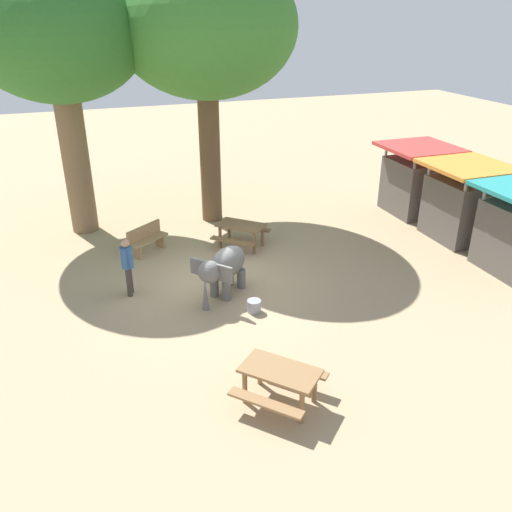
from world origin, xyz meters
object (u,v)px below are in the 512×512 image
(elephant, at_px, (224,267))
(shade_tree_secondary, at_px, (57,36))
(person_handler, at_px, (127,263))
(market_stall_red, at_px, (415,183))
(market_stall_orange, at_px, (462,205))
(shade_tree_main, at_px, (205,28))
(wooden_bench, at_px, (147,239))
(feed_bucket, at_px, (254,306))
(picnic_table_far, at_px, (280,378))
(picnic_table_near, at_px, (241,230))

(elephant, height_order, shade_tree_secondary, shade_tree_secondary)
(person_handler, height_order, market_stall_red, market_stall_red)
(elephant, relative_size, shade_tree_secondary, 0.21)
(market_stall_orange, bearing_deg, elephant, -82.47)
(shade_tree_main, distance_m, market_stall_orange, 10.08)
(elephant, distance_m, wooden_bench, 3.76)
(feed_bucket, bearing_deg, shade_tree_main, 173.83)
(wooden_bench, relative_size, market_stall_red, 0.54)
(shade_tree_secondary, bearing_deg, wooden_bench, 33.50)
(elephant, height_order, wooden_bench, elephant)
(shade_tree_main, xyz_separation_m, picnic_table_far, (10.03, -1.38, -5.85))
(picnic_table_far, height_order, market_stall_red, market_stall_red)
(wooden_bench, bearing_deg, picnic_table_far, 62.85)
(elephant, height_order, person_handler, person_handler)
(picnic_table_near, bearing_deg, feed_bucket, 119.88)
(elephant, height_order, feed_bucket, elephant)
(person_handler, relative_size, wooden_bench, 1.19)
(picnic_table_far, bearing_deg, elephant, -45.21)
(shade_tree_secondary, height_order, market_stall_red, shade_tree_secondary)
(market_stall_red, height_order, feed_bucket, market_stall_red)
(person_handler, distance_m, market_stall_orange, 10.91)
(shade_tree_secondary, distance_m, feed_bucket, 10.10)
(person_handler, distance_m, wooden_bench, 2.74)
(picnic_table_near, height_order, picnic_table_far, same)
(shade_tree_secondary, height_order, wooden_bench, shade_tree_secondary)
(picnic_table_far, relative_size, feed_bucket, 5.85)
(elephant, bearing_deg, market_stall_red, 162.73)
(shade_tree_secondary, bearing_deg, shade_tree_main, 83.70)
(market_stall_red, bearing_deg, market_stall_orange, 0.00)
(elephant, distance_m, feed_bucket, 1.37)
(elephant, bearing_deg, person_handler, -60.90)
(market_stall_orange, bearing_deg, feed_bucket, -74.56)
(person_handler, relative_size, market_stall_orange, 0.64)
(elephant, distance_m, market_stall_orange, 8.61)
(shade_tree_main, height_order, picnic_table_near, shade_tree_main)
(picnic_table_far, bearing_deg, feed_bucket, -53.82)
(picnic_table_far, bearing_deg, market_stall_orange, -100.07)
(shade_tree_secondary, distance_m, wooden_bench, 6.58)
(picnic_table_near, relative_size, market_stall_orange, 0.84)
(shade_tree_secondary, height_order, picnic_table_near, shade_tree_secondary)
(wooden_bench, bearing_deg, picnic_table_near, 132.01)
(picnic_table_near, bearing_deg, shade_tree_main, -41.79)
(feed_bucket, bearing_deg, picnic_table_near, 166.46)
(elephant, bearing_deg, shade_tree_main, -142.94)
(elephant, distance_m, shade_tree_secondary, 8.75)
(shade_tree_main, bearing_deg, market_stall_orange, 58.85)
(elephant, relative_size, market_stall_orange, 0.70)
(shade_tree_secondary, xyz_separation_m, picnic_table_near, (3.21, 4.67, -5.66))
(shade_tree_main, distance_m, picnic_table_far, 11.69)
(wooden_bench, relative_size, picnic_table_far, 0.65)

